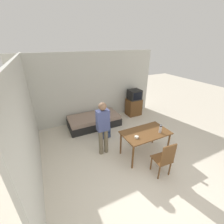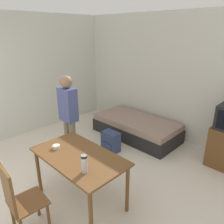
{
  "view_description": "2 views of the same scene",
  "coord_description": "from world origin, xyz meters",
  "px_view_note": "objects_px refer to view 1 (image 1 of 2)",
  "views": [
    {
      "loc": [
        -1.8,
        -1.73,
        3.02
      ],
      "look_at": [
        -0.01,
        1.95,
        1.08
      ],
      "focal_mm": 24.0,
      "sensor_mm": 36.0,
      "label": 1
    },
    {
      "loc": [
        2.63,
        -0.5,
        2.32
      ],
      "look_at": [
        0.32,
        1.86,
        1.08
      ],
      "focal_mm": 35.0,
      "sensor_mm": 36.0,
      "label": 2
    }
  ],
  "objects_px": {
    "dining_table": "(145,135)",
    "daybed": "(94,121)",
    "tv": "(134,103)",
    "mate_bowl": "(137,137)",
    "thermos_flask": "(161,128)",
    "backpack": "(105,132)",
    "wooden_chair": "(165,158)",
    "person_standing": "(103,126)"
  },
  "relations": [
    {
      "from": "tv",
      "to": "backpack",
      "type": "height_order",
      "value": "tv"
    },
    {
      "from": "daybed",
      "to": "wooden_chair",
      "type": "xyz_separation_m",
      "value": [
        0.69,
        -3.01,
        0.31
      ]
    },
    {
      "from": "person_standing",
      "to": "backpack",
      "type": "height_order",
      "value": "person_standing"
    },
    {
      "from": "tv",
      "to": "person_standing",
      "type": "height_order",
      "value": "person_standing"
    },
    {
      "from": "thermos_flask",
      "to": "wooden_chair",
      "type": "bearing_deg",
      "value": -121.43
    },
    {
      "from": "daybed",
      "to": "thermos_flask",
      "type": "relative_size",
      "value": 8.55
    },
    {
      "from": "daybed",
      "to": "mate_bowl",
      "type": "bearing_deg",
      "value": -81.0
    },
    {
      "from": "daybed",
      "to": "backpack",
      "type": "xyz_separation_m",
      "value": [
        0.06,
        -0.89,
        -0.01
      ]
    },
    {
      "from": "person_standing",
      "to": "thermos_flask",
      "type": "distance_m",
      "value": 1.56
    },
    {
      "from": "wooden_chair",
      "to": "person_standing",
      "type": "relative_size",
      "value": 0.6
    },
    {
      "from": "person_standing",
      "to": "mate_bowl",
      "type": "xyz_separation_m",
      "value": [
        0.65,
        -0.68,
        -0.15
      ]
    },
    {
      "from": "dining_table",
      "to": "backpack",
      "type": "bearing_deg",
      "value": 117.87
    },
    {
      "from": "person_standing",
      "to": "backpack",
      "type": "xyz_separation_m",
      "value": [
        0.34,
        0.73,
        -0.73
      ]
    },
    {
      "from": "daybed",
      "to": "wooden_chair",
      "type": "bearing_deg",
      "value": -77.14
    },
    {
      "from": "tv",
      "to": "mate_bowl",
      "type": "relative_size",
      "value": 11.06
    },
    {
      "from": "daybed",
      "to": "tv",
      "type": "bearing_deg",
      "value": 5.07
    },
    {
      "from": "daybed",
      "to": "mate_bowl",
      "type": "distance_m",
      "value": 2.39
    },
    {
      "from": "wooden_chair",
      "to": "backpack",
      "type": "distance_m",
      "value": 2.24
    },
    {
      "from": "person_standing",
      "to": "thermos_flask",
      "type": "height_order",
      "value": "person_standing"
    },
    {
      "from": "daybed",
      "to": "backpack",
      "type": "distance_m",
      "value": 0.89
    },
    {
      "from": "thermos_flask",
      "to": "mate_bowl",
      "type": "bearing_deg",
      "value": 174.45
    },
    {
      "from": "tv",
      "to": "thermos_flask",
      "type": "xyz_separation_m",
      "value": [
        -0.84,
        -2.53,
        0.33
      ]
    },
    {
      "from": "dining_table",
      "to": "mate_bowl",
      "type": "relative_size",
      "value": 12.56
    },
    {
      "from": "thermos_flask",
      "to": "backpack",
      "type": "bearing_deg",
      "value": 124.99
    },
    {
      "from": "thermos_flask",
      "to": "backpack",
      "type": "distance_m",
      "value": 1.92
    },
    {
      "from": "person_standing",
      "to": "daybed",
      "type": "bearing_deg",
      "value": 79.88
    },
    {
      "from": "dining_table",
      "to": "daybed",
      "type": "bearing_deg",
      "value": 108.72
    },
    {
      "from": "tv",
      "to": "thermos_flask",
      "type": "relative_size",
      "value": 5.05
    },
    {
      "from": "tv",
      "to": "dining_table",
      "type": "relative_size",
      "value": 0.88
    },
    {
      "from": "person_standing",
      "to": "mate_bowl",
      "type": "relative_size",
      "value": 15.37
    },
    {
      "from": "daybed",
      "to": "mate_bowl",
      "type": "xyz_separation_m",
      "value": [
        0.36,
        -2.29,
        0.57
      ]
    },
    {
      "from": "daybed",
      "to": "wooden_chair",
      "type": "height_order",
      "value": "wooden_chair"
    },
    {
      "from": "backpack",
      "to": "mate_bowl",
      "type": "bearing_deg",
      "value": -77.62
    },
    {
      "from": "person_standing",
      "to": "wooden_chair",
      "type": "bearing_deg",
      "value": -55.07
    },
    {
      "from": "wooden_chair",
      "to": "person_standing",
      "type": "bearing_deg",
      "value": 124.93
    },
    {
      "from": "dining_table",
      "to": "mate_bowl",
      "type": "xyz_separation_m",
      "value": [
        -0.38,
        -0.11,
        0.11
      ]
    },
    {
      "from": "wooden_chair",
      "to": "backpack",
      "type": "height_order",
      "value": "wooden_chair"
    },
    {
      "from": "tv",
      "to": "person_standing",
      "type": "distance_m",
      "value": 2.87
    },
    {
      "from": "dining_table",
      "to": "person_standing",
      "type": "height_order",
      "value": "person_standing"
    },
    {
      "from": "tv",
      "to": "backpack",
      "type": "bearing_deg",
      "value": -150.49
    },
    {
      "from": "tv",
      "to": "mate_bowl",
      "type": "distance_m",
      "value": 2.92
    },
    {
      "from": "dining_table",
      "to": "person_standing",
      "type": "distance_m",
      "value": 1.2
    }
  ]
}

